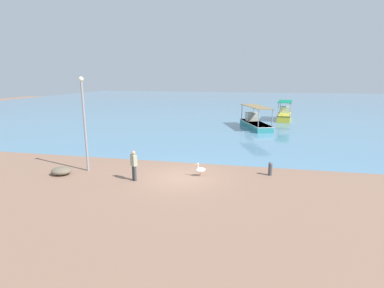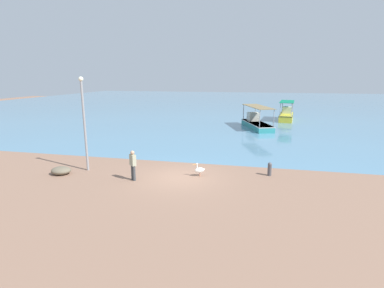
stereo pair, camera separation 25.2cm
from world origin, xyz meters
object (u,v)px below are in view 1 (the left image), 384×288
(fishing_boat_far_left, at_px, (284,115))
(lamp_post, at_px, (84,119))
(fisherman_standing, at_px, (134,165))
(mooring_bollard, at_px, (270,168))
(fishing_boat_far_right, at_px, (255,123))
(net_pile, at_px, (61,171))
(pelican, at_px, (200,170))

(fishing_boat_far_left, bearing_deg, lamp_post, -118.57)
(fishing_boat_far_left, relative_size, fisherman_standing, 3.18)
(lamp_post, height_order, mooring_bollard, lamp_post)
(fishing_boat_far_left, distance_m, lamp_post, 28.54)
(fishing_boat_far_left, distance_m, mooring_bollard, 23.75)
(fishing_boat_far_right, height_order, fisherman_standing, fishing_boat_far_right)
(fisherman_standing, height_order, net_pile, fisherman_standing)
(fishing_boat_far_right, relative_size, lamp_post, 1.17)
(fishing_boat_far_right, bearing_deg, net_pile, -120.15)
(mooring_bollard, bearing_deg, fishing_boat_far_left, 83.34)
(fisherman_standing, bearing_deg, fishing_boat_far_left, 68.74)
(mooring_bollard, xyz_separation_m, net_pile, (-11.96, -2.41, -0.20))
(pelican, relative_size, fisherman_standing, 0.47)
(lamp_post, height_order, net_pile, lamp_post)
(pelican, height_order, lamp_post, lamp_post)
(fishing_boat_far_right, bearing_deg, lamp_post, -118.89)
(pelican, distance_m, net_pile, 8.15)
(lamp_post, relative_size, net_pile, 4.83)
(pelican, bearing_deg, mooring_bollard, 14.07)
(fishing_boat_far_left, xyz_separation_m, net_pile, (-14.72, -26.00, -0.42))
(pelican, xyz_separation_m, net_pile, (-8.02, -1.43, -0.15))
(pelican, bearing_deg, net_pile, -169.92)
(fishing_boat_far_right, bearing_deg, fishing_boat_far_left, 62.24)
(lamp_post, distance_m, fisherman_standing, 4.27)
(mooring_bollard, bearing_deg, net_pile, -168.59)
(fishing_boat_far_right, height_order, fishing_boat_far_left, fishing_boat_far_left)
(net_pile, bearing_deg, mooring_bollard, 11.41)
(pelican, height_order, mooring_bollard, pelican)
(fishing_boat_far_right, height_order, mooring_bollard, fishing_boat_far_right)
(fishing_boat_far_right, xyz_separation_m, fishing_boat_far_left, (3.73, 7.09, 0.07))
(fisherman_standing, bearing_deg, lamp_post, 162.66)
(fishing_boat_far_left, xyz_separation_m, fisherman_standing, (-10.14, -26.05, 0.26))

